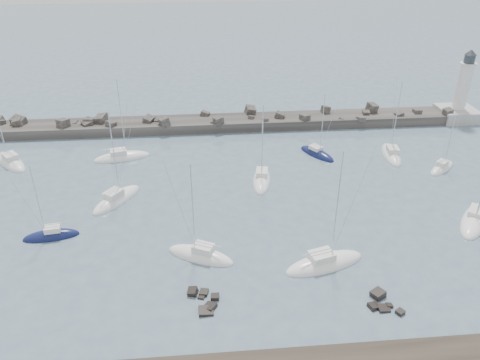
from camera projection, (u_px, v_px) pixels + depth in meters
The scene contains 16 objects.
ground at pixel (239, 247), 56.96m from camera, with size 400.00×400.00×0.00m, color slate.
rock_cluster_near at pixel (205, 303), 48.59m from camera, with size 3.50×4.18×1.40m.
rock_cluster_far at pixel (380, 303), 48.62m from camera, with size 3.64×3.97×1.50m.
breakwater at pixel (179, 127), 89.27m from camera, with size 115.00×7.28×5.08m.
lighthouse at pixel (459, 105), 92.28m from camera, with size 7.00×7.00×14.60m.
sailboat_0 at pixel (11, 163), 76.61m from camera, with size 8.14×9.05×14.83m.
sailboat_1 at pixel (51, 236), 58.67m from camera, with size 7.07×3.06×11.05m.
sailboat_2 at pixel (117, 200), 66.31m from camera, with size 7.47×8.99×14.36m.
sailboat_3 at pixel (122, 158), 78.21m from camera, with size 9.65×4.72×14.57m.
sailboat_4 at pixel (201, 256), 55.19m from camera, with size 8.63×6.00×13.42m.
sailboat_5 at pixel (262, 180), 71.36m from camera, with size 4.09×8.86×13.58m.
sailboat_6 at pixel (324, 264), 53.94m from camera, with size 10.31×5.64×15.57m.
sailboat_7 at pixel (317, 154), 79.43m from camera, with size 5.91×7.43×11.74m.
sailboat_8 at pixel (391, 155), 79.12m from camera, with size 3.92×9.01×13.88m.
sailboat_9 at pixel (475, 221), 61.73m from camera, with size 8.67×9.72×15.62m.
sailboat_10 at pixel (442, 168), 74.82m from camera, with size 6.46×5.79×10.78m.
Camera 1 is at (-4.02, -45.69, 34.75)m, focal length 35.00 mm.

